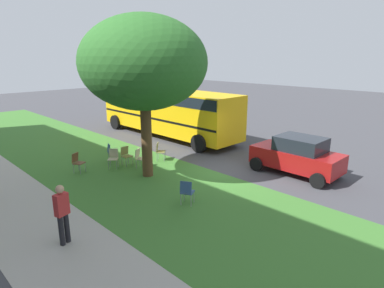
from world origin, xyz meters
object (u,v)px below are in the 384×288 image
at_px(parked_car, 297,155).
at_px(pedestrian_1, 62,212).
at_px(chair_3, 77,161).
at_px(chair_5, 113,157).
at_px(chair_6, 111,151).
at_px(street_tree, 144,63).
at_px(chair_0, 126,154).
at_px(chair_2, 159,150).
at_px(chair_4, 140,157).
at_px(school_bus, 167,108).
at_px(chair_1, 187,191).

distance_m(parked_car, pedestrian_1, 9.57).
distance_m(chair_3, chair_5, 1.53).
bearing_deg(chair_3, chair_6, -81.47).
distance_m(street_tree, pedestrian_1, 6.58).
bearing_deg(chair_6, chair_0, -165.47).
relative_size(chair_2, pedestrian_1, 0.52).
xyz_separation_m(chair_0, pedestrian_1, (-4.40, 4.90, 0.41)).
bearing_deg(chair_5, chair_0, -97.19).
relative_size(chair_4, school_bus, 0.08).
height_order(street_tree, chair_0, street_tree).
bearing_deg(street_tree, chair_3, 38.52).
distance_m(street_tree, school_bus, 7.72).
distance_m(street_tree, chair_0, 4.48).
relative_size(chair_2, chair_6, 1.00).
height_order(chair_0, pedestrian_1, pedestrian_1).
height_order(chair_2, school_bus, school_bus).
relative_size(street_tree, chair_1, 7.37).
bearing_deg(pedestrian_1, parked_car, -100.33).
xyz_separation_m(chair_5, parked_car, (-6.20, -5.13, 0.32)).
height_order(chair_4, pedestrian_1, pedestrian_1).
distance_m(chair_1, parked_car, 5.55).
bearing_deg(parked_car, chair_1, 78.38).
distance_m(chair_3, chair_4, 2.67).
bearing_deg(parked_car, chair_4, 38.68).
bearing_deg(school_bus, chair_6, 112.03).
relative_size(street_tree, pedestrian_1, 3.84).
distance_m(street_tree, chair_2, 4.61).
xyz_separation_m(street_tree, chair_3, (2.42, 1.93, -4.11)).
bearing_deg(chair_4, pedestrian_1, 125.39).
distance_m(chair_0, chair_2, 1.64).
height_order(chair_1, pedestrian_1, pedestrian_1).
xyz_separation_m(chair_0, chair_2, (-0.53, -1.55, 0.00)).
bearing_deg(chair_1, parked_car, -101.62).
height_order(chair_6, school_bus, school_bus).
bearing_deg(school_bus, street_tree, 132.76).
distance_m(chair_0, chair_5, 0.63).
bearing_deg(chair_0, chair_2, -108.95).
bearing_deg(chair_4, chair_1, 164.96).
height_order(parked_car, pedestrian_1, pedestrian_1).
relative_size(chair_3, school_bus, 0.08).
distance_m(chair_0, chair_4, 0.80).
height_order(chair_0, chair_4, same).
xyz_separation_m(chair_0, chair_5, (0.08, 0.63, 0.00)).
relative_size(chair_3, chair_4, 1.00).
relative_size(street_tree, school_bus, 0.62).
bearing_deg(street_tree, parked_car, -133.00).
height_order(chair_1, chair_2, same).
xyz_separation_m(chair_2, chair_3, (1.16, 3.61, 0.00)).
bearing_deg(parked_car, chair_6, 34.02).
bearing_deg(street_tree, chair_2, -53.02).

